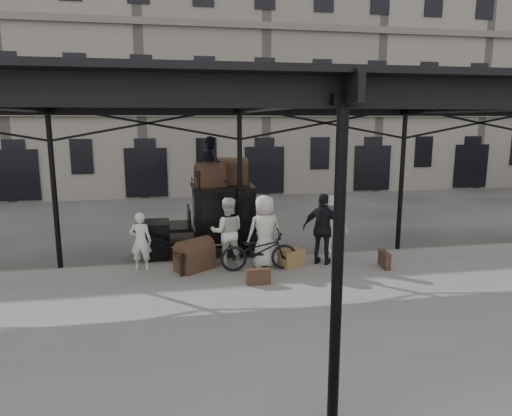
{
  "coord_description": "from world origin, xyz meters",
  "views": [
    {
      "loc": [
        -1.93,
        -10.77,
        4.13
      ],
      "look_at": [
        0.39,
        1.6,
        1.7
      ],
      "focal_mm": 32.0,
      "sensor_mm": 36.0,
      "label": 1
    }
  ],
  "objects_px": {
    "porter_official": "(323,229)",
    "steamer_trunk_roof_near": "(210,177)",
    "bicycle": "(259,251)",
    "steamer_trunk_platform": "(195,257)",
    "taxi": "(213,217)",
    "porter_left": "(141,241)"
  },
  "relations": [
    {
      "from": "taxi",
      "to": "porter_left",
      "type": "distance_m",
      "value": 2.61
    },
    {
      "from": "taxi",
      "to": "porter_left",
      "type": "bearing_deg",
      "value": -143.31
    },
    {
      "from": "steamer_trunk_platform",
      "to": "taxi",
      "type": "bearing_deg",
      "value": 33.38
    },
    {
      "from": "porter_official",
      "to": "steamer_trunk_roof_near",
      "type": "relative_size",
      "value": 2.41
    },
    {
      "from": "steamer_trunk_roof_near",
      "to": "steamer_trunk_platform",
      "type": "distance_m",
      "value": 2.6
    },
    {
      "from": "porter_left",
      "to": "porter_official",
      "type": "xyz_separation_m",
      "value": [
        4.98,
        -0.41,
        0.21
      ]
    },
    {
      "from": "bicycle",
      "to": "steamer_trunk_roof_near",
      "type": "height_order",
      "value": "steamer_trunk_roof_near"
    },
    {
      "from": "porter_left",
      "to": "porter_official",
      "type": "distance_m",
      "value": 5.0
    },
    {
      "from": "porter_left",
      "to": "bicycle",
      "type": "bearing_deg",
      "value": 179.14
    },
    {
      "from": "steamer_trunk_platform",
      "to": "steamer_trunk_roof_near",
      "type": "bearing_deg",
      "value": 33.04
    },
    {
      "from": "porter_official",
      "to": "steamer_trunk_roof_near",
      "type": "bearing_deg",
      "value": 2.69
    },
    {
      "from": "porter_official",
      "to": "steamer_trunk_platform",
      "type": "bearing_deg",
      "value": 30.63
    },
    {
      "from": "porter_left",
      "to": "steamer_trunk_platform",
      "type": "xyz_separation_m",
      "value": [
        1.41,
        -0.28,
        -0.43
      ]
    },
    {
      "from": "bicycle",
      "to": "steamer_trunk_platform",
      "type": "height_order",
      "value": "bicycle"
    },
    {
      "from": "bicycle",
      "to": "steamer_trunk_platform",
      "type": "relative_size",
      "value": 2.09
    },
    {
      "from": "bicycle",
      "to": "steamer_trunk_platform",
      "type": "xyz_separation_m",
      "value": [
        -1.7,
        0.35,
        -0.18
      ]
    },
    {
      "from": "taxi",
      "to": "steamer_trunk_platform",
      "type": "relative_size",
      "value": 3.7
    },
    {
      "from": "bicycle",
      "to": "steamer_trunk_platform",
      "type": "bearing_deg",
      "value": 81.32
    },
    {
      "from": "steamer_trunk_platform",
      "to": "bicycle",
      "type": "bearing_deg",
      "value": -48.09
    },
    {
      "from": "steamer_trunk_roof_near",
      "to": "steamer_trunk_platform",
      "type": "height_order",
      "value": "steamer_trunk_roof_near"
    },
    {
      "from": "taxi",
      "to": "bicycle",
      "type": "height_order",
      "value": "taxi"
    },
    {
      "from": "taxi",
      "to": "steamer_trunk_roof_near",
      "type": "xyz_separation_m",
      "value": [
        -0.08,
        -0.25,
        1.28
      ]
    }
  ]
}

